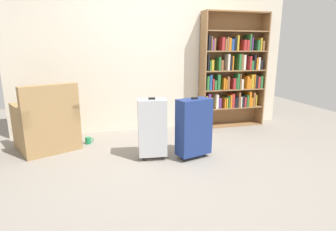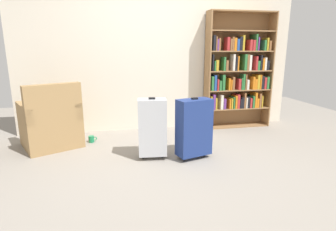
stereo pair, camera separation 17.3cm
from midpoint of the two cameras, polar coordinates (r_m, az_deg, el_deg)
The scene contains 7 objects.
ground_plane at distance 3.22m, azimuth 2.59°, elevation -10.69°, with size 7.98×7.98×0.00m, color gray.
back_wall at distance 4.59m, azimuth -3.80°, elevation 13.34°, with size 4.56×0.10×2.60m, color beige.
bookshelf at distance 4.86m, azimuth 12.31°, elevation 8.70°, with size 1.13×0.28×1.92m.
armchair at distance 4.07m, azimuth -25.00°, elevation -2.02°, with size 0.93×0.93×0.90m.
mug at distance 4.14m, azimuth -17.40°, elevation -4.97°, with size 0.12×0.08×0.10m.
suitcase_silver at distance 3.35m, azimuth -4.78°, elevation -2.52°, with size 0.36×0.25×0.77m.
suitcase_navy_blue at distance 3.37m, azimuth 3.92°, elevation -2.42°, with size 0.46×0.31×0.76m.
Camera 1 is at (-0.97, -2.77, 1.34)m, focal length 29.34 mm.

